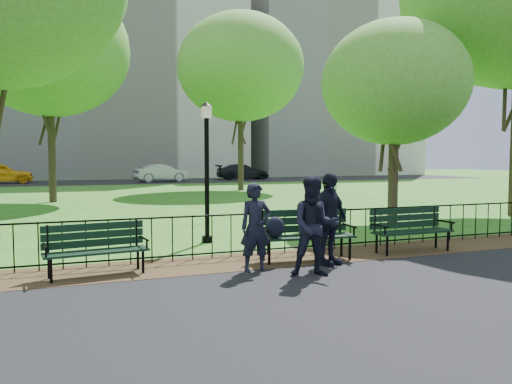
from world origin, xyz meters
name	(u,v)px	position (x,y,z in m)	size (l,w,h in m)	color
ground	(300,277)	(0.00, 0.00, 0.00)	(120.00, 120.00, 0.00)	#376C1C
asphalt_path	(439,348)	(0.00, -3.40, 0.01)	(60.00, 9.20, 0.01)	black
dirt_strip	(267,259)	(0.00, 1.50, 0.01)	(60.00, 1.60, 0.01)	#362616
far_street	(115,182)	(0.00, 35.00, 0.01)	(70.00, 9.00, 0.01)	black
iron_fence	(258,232)	(0.00, 2.00, 0.50)	(24.06, 0.06, 1.00)	black
apartment_mid	(121,35)	(2.00, 48.00, 15.00)	(24.00, 15.00, 30.00)	beige
apartment_east	(321,77)	(26.00, 48.00, 12.00)	(20.00, 15.00, 24.00)	silver
park_bench_main	(295,228)	(0.47, 1.21, 0.65)	(1.97, 0.77, 1.09)	black
park_bench_left_a	(95,244)	(-3.26, 1.35, 0.56)	(1.78, 0.74, 0.98)	black
park_bench_right_a	(410,225)	(3.19, 1.21, 0.59)	(1.83, 0.59, 1.03)	black
lamppost	(207,166)	(-0.57, 3.94, 1.83)	(0.30, 0.30, 3.35)	black
tree_near_e	(395,83)	(5.66, 5.21, 4.28)	(4.43, 4.43, 6.18)	#2D2116
tree_far_c	(49,49)	(-4.31, 16.90, 6.89)	(7.12, 7.12, 9.92)	#2D2116
tree_far_e	(241,67)	(6.42, 21.73, 7.54)	(7.79, 7.79, 10.86)	#2D2116
person_left	(256,227)	(-0.58, 0.64, 0.80)	(0.58, 0.38, 1.58)	black
person_mid	(315,226)	(0.24, -0.04, 0.87)	(0.84, 0.44, 1.72)	black
person_right	(328,219)	(0.89, 0.65, 0.89)	(1.02, 0.42, 1.75)	black
taxi	(0,173)	(-8.54, 35.34, 0.81)	(1.90, 4.71, 1.61)	yellow
sedan_silver	(161,173)	(3.61, 33.81, 0.75)	(1.55, 4.45, 1.47)	#9EA1A6
sedan_dark	(243,172)	(11.32, 35.36, 0.71)	(1.96, 4.83, 1.40)	black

